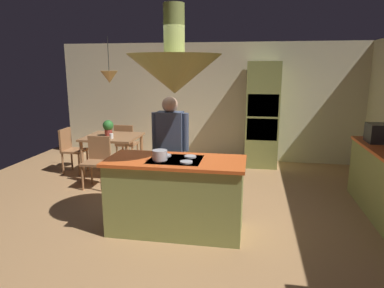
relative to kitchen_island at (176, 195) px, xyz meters
The scene contains 15 objects.
ground 0.51m from the kitchen_island, 90.00° to the left, with size 8.16×8.16×0.00m, color #AD7F51.
wall_back 3.74m from the kitchen_island, 90.00° to the left, with size 6.80×0.10×2.55m, color beige.
kitchen_island is the anchor object (origin of this frame).
oven_tower 3.48m from the kitchen_island, 71.26° to the left, with size 0.66×0.62×2.15m.
dining_table 2.71m from the kitchen_island, 128.99° to the left, with size 0.99×0.93×0.76m.
person_at_island 0.83m from the kitchen_island, 108.56° to the left, with size 0.53×0.22×1.64m.
range_hood 1.52m from the kitchen_island, 90.00° to the right, with size 1.10×1.10×1.00m.
pendant_light_over_table 3.04m from the kitchen_island, 128.99° to the left, with size 0.32×0.32×0.82m.
chair_facing_island 2.21m from the kitchen_island, 140.28° to the left, with size 0.40×0.40×0.87m.
chair_by_back_wall 3.27m from the kitchen_island, 121.37° to the left, with size 0.40×0.40×0.87m.
chair_at_corner 3.32m from the kitchen_island, 140.81° to the left, with size 0.40×0.40×0.87m.
potted_plant_on_table 2.78m from the kitchen_island, 130.20° to the left, with size 0.20×0.20×0.30m.
cup_on_table 2.49m from the kitchen_island, 130.91° to the left, with size 0.07×0.07×0.09m, color white.
microwave_on_counter 3.26m from the kitchen_island, 27.53° to the left, with size 0.46×0.36×0.28m, color #232326.
cooking_pot_on_cooktop 0.58m from the kitchen_island, 140.91° to the right, with size 0.18×0.18×0.12m, color #B2B2B7.
Camera 1 is at (0.92, -4.23, 2.04)m, focal length 32.67 mm.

